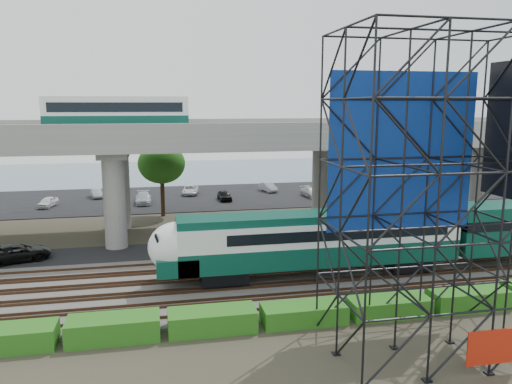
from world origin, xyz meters
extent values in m
plane|color=#474233|center=(0.00, 0.00, 0.00)|extent=(140.00, 140.00, 0.00)
cube|color=slate|center=(0.00, 2.00, 0.10)|extent=(90.00, 12.00, 0.20)
cube|color=black|center=(0.00, 10.50, 0.04)|extent=(90.00, 5.00, 0.08)
cube|color=black|center=(0.00, 34.00, 0.04)|extent=(90.00, 18.00, 0.08)
cube|color=slate|center=(0.00, 56.00, 0.01)|extent=(140.00, 40.00, 0.03)
cube|color=#472D1E|center=(0.00, -2.72, 0.28)|extent=(90.00, 0.08, 0.16)
cube|color=#472D1E|center=(0.00, -1.28, 0.28)|extent=(90.00, 0.08, 0.16)
cube|color=#472D1E|center=(0.00, -0.72, 0.28)|extent=(90.00, 0.08, 0.16)
cube|color=#472D1E|center=(0.00, 0.72, 0.28)|extent=(90.00, 0.08, 0.16)
cube|color=#472D1E|center=(0.00, 1.28, 0.28)|extent=(90.00, 0.08, 0.16)
cube|color=#472D1E|center=(0.00, 2.72, 0.28)|extent=(90.00, 0.08, 0.16)
cube|color=#472D1E|center=(0.00, 3.28, 0.28)|extent=(90.00, 0.08, 0.16)
cube|color=#472D1E|center=(0.00, 4.72, 0.28)|extent=(90.00, 0.08, 0.16)
cube|color=#472D1E|center=(0.00, 5.28, 0.28)|extent=(90.00, 0.08, 0.16)
cube|color=#472D1E|center=(0.00, 6.72, 0.28)|extent=(90.00, 0.08, 0.16)
cube|color=black|center=(-2.51, 2.00, 0.81)|extent=(3.00, 2.20, 0.90)
cube|color=black|center=(10.49, 2.00, 0.81)|extent=(3.00, 2.20, 0.90)
cube|color=#083E31|center=(3.99, 2.00, 1.96)|extent=(19.00, 3.00, 1.40)
cube|color=silver|center=(3.99, 2.00, 3.41)|extent=(19.00, 3.00, 1.50)
cube|color=#083E31|center=(3.99, 2.00, 4.41)|extent=(19.00, 2.60, 0.50)
cube|color=black|center=(4.99, 2.00, 3.46)|extent=(15.00, 3.06, 0.70)
ellipsoid|color=silver|center=(-5.51, 2.00, 2.86)|extent=(3.60, 3.00, 3.20)
cube|color=#083E31|center=(-5.51, 2.00, 1.81)|extent=(2.60, 3.00, 1.10)
cube|color=black|center=(-6.61, 2.00, 3.36)|extent=(0.48, 2.00, 1.09)
cube|color=#083E31|center=(17.99, 2.00, 2.96)|extent=(8.00, 3.00, 3.40)
cube|color=#9E9B93|center=(0.00, 16.00, 8.60)|extent=(80.00, 12.00, 1.20)
cube|color=#9E9B93|center=(0.00, 10.25, 9.75)|extent=(80.00, 0.50, 1.10)
cube|color=#9E9B93|center=(0.00, 21.75, 9.75)|extent=(80.00, 0.50, 1.10)
cylinder|color=#9E9B93|center=(-10.00, 12.50, 4.00)|extent=(1.80, 1.80, 8.00)
cylinder|color=#9E9B93|center=(-10.00, 19.50, 4.00)|extent=(1.80, 1.80, 8.00)
cube|color=#9E9B93|center=(-10.00, 16.00, 7.70)|extent=(2.40, 9.00, 0.60)
cylinder|color=#9E9B93|center=(10.00, 12.50, 4.00)|extent=(1.80, 1.80, 8.00)
cylinder|color=#9E9B93|center=(10.00, 19.50, 4.00)|extent=(1.80, 1.80, 8.00)
cube|color=#9E9B93|center=(10.00, 16.00, 7.70)|extent=(2.40, 9.00, 0.60)
cylinder|color=#9E9B93|center=(28.00, 19.50, 4.00)|extent=(1.80, 1.80, 8.00)
cube|color=#9E9B93|center=(28.00, 16.00, 7.70)|extent=(2.40, 9.00, 0.60)
cube|color=black|center=(-9.69, 16.00, 9.55)|extent=(12.00, 2.50, 0.70)
cube|color=#083E31|center=(-9.69, 16.00, 10.35)|extent=(12.00, 2.50, 0.90)
cube|color=silver|center=(-9.69, 16.00, 11.45)|extent=(12.00, 2.50, 1.30)
cube|color=black|center=(-9.69, 16.00, 11.50)|extent=(11.00, 2.56, 0.80)
cube|color=silver|center=(-9.69, 16.00, 12.25)|extent=(12.00, 2.40, 0.30)
cube|color=navy|center=(6.01, -4.95, 9.30)|extent=(8.10, 0.08, 8.25)
cube|color=#B9210D|center=(7.51, -11.05, 1.30)|extent=(2.40, 0.08, 1.60)
cube|color=black|center=(6.01, -8.00, 0.04)|extent=(9.36, 6.36, 0.08)
cube|color=#206216|center=(-14.00, -4.30, 0.55)|extent=(4.60, 1.80, 1.10)
cube|color=#206216|center=(-9.00, -4.30, 0.60)|extent=(4.60, 1.80, 1.20)
cube|color=#206216|center=(-4.00, -4.30, 0.58)|extent=(4.60, 1.80, 1.15)
cube|color=#206216|center=(1.00, -4.30, 0.52)|extent=(4.60, 1.80, 1.03)
cube|color=#206216|center=(6.00, -4.30, 0.51)|extent=(4.60, 1.80, 1.01)
cube|color=#206216|center=(11.00, -4.30, 0.56)|extent=(4.60, 1.80, 1.12)
cylinder|color=#382314|center=(14.00, 12.50, 2.40)|extent=(0.44, 0.44, 4.80)
ellipsoid|color=#206216|center=(14.00, 12.50, 5.60)|extent=(4.94, 4.94, 4.18)
cylinder|color=#382314|center=(-6.00, 24.00, 2.40)|extent=(0.44, 0.44, 4.80)
ellipsoid|color=#206216|center=(-6.00, 24.00, 5.60)|extent=(4.94, 4.94, 4.18)
imported|color=black|center=(-17.01, 10.12, 0.73)|extent=(5.11, 3.58, 1.30)
imported|color=white|center=(-18.94, 31.00, 0.65)|extent=(2.12, 3.58, 1.14)
imported|color=#95999C|center=(-14.09, 36.00, 0.65)|extent=(1.92, 3.61, 1.13)
imported|color=#B5B8BD|center=(-8.18, 31.00, 0.72)|extent=(1.85, 4.44, 1.28)
imported|color=silver|center=(-2.24, 36.00, 0.66)|extent=(2.51, 4.38, 1.15)
imported|color=black|center=(1.56, 31.00, 0.69)|extent=(1.59, 3.62, 1.21)
imported|color=#929399|center=(8.24, 36.00, 0.67)|extent=(2.05, 3.80, 1.19)
imported|color=#BABABA|center=(12.71, 31.00, 0.67)|extent=(2.15, 4.23, 1.18)
imported|color=#9EA2A5|center=(17.24, 36.00, 0.74)|extent=(3.11, 5.08, 1.31)
camera|label=1|loc=(-6.65, -28.85, 11.78)|focal=35.00mm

